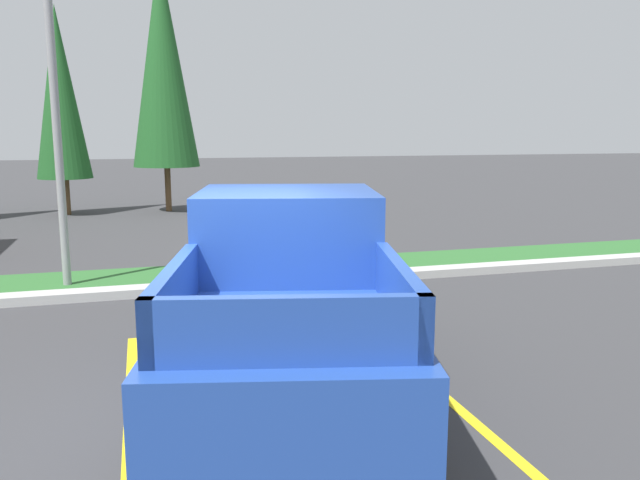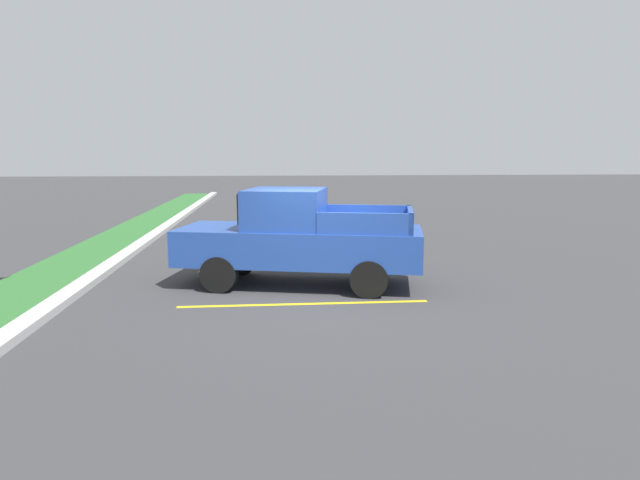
% 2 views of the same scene
% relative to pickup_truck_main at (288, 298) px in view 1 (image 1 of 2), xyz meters
% --- Properties ---
extents(ground_plane, '(120.00, 120.00, 0.00)m').
position_rel_pickup_truck_main_xyz_m(ground_plane, '(-0.88, -0.40, -1.04)').
color(ground_plane, '#38383A').
extents(parking_line_near, '(0.12, 4.80, 0.01)m').
position_rel_pickup_truck_main_xyz_m(parking_line_near, '(-1.56, -0.05, -1.04)').
color(parking_line_near, yellow).
rests_on(parking_line_near, ground).
extents(parking_line_far, '(0.12, 4.80, 0.01)m').
position_rel_pickup_truck_main_xyz_m(parking_line_far, '(1.54, -0.05, -1.04)').
color(parking_line_far, yellow).
rests_on(parking_line_far, ground).
extents(curb_strip, '(56.00, 0.40, 0.15)m').
position_rel_pickup_truck_main_xyz_m(curb_strip, '(-0.88, 4.60, -0.97)').
color(curb_strip, '#B2B2AD').
rests_on(curb_strip, ground).
extents(grass_median, '(56.00, 1.80, 0.06)m').
position_rel_pickup_truck_main_xyz_m(grass_median, '(-0.88, 5.70, -1.01)').
color(grass_median, '#2D662D').
rests_on(grass_median, ground).
extents(pickup_truck_main, '(3.02, 5.51, 2.10)m').
position_rel_pickup_truck_main_xyz_m(pickup_truck_main, '(0.00, 0.00, 0.00)').
color(pickup_truck_main, black).
rests_on(pickup_truck_main, ground).
extents(street_light, '(0.24, 1.49, 7.46)m').
position_rel_pickup_truck_main_xyz_m(street_light, '(-2.67, 5.36, 3.25)').
color(street_light, gray).
rests_on(street_light, ground).
extents(cypress_tree_center, '(1.72, 1.72, 6.60)m').
position_rel_pickup_truck_main_xyz_m(cypress_tree_center, '(-3.71, 15.97, 2.85)').
color(cypress_tree_center, brown).
rests_on(cypress_tree_center, ground).
extents(cypress_tree_right_inner, '(2.19, 2.19, 8.43)m').
position_rel_pickup_truck_main_xyz_m(cypress_tree_right_inner, '(-0.49, 16.01, 3.92)').
color(cypress_tree_right_inner, brown).
rests_on(cypress_tree_right_inner, ground).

